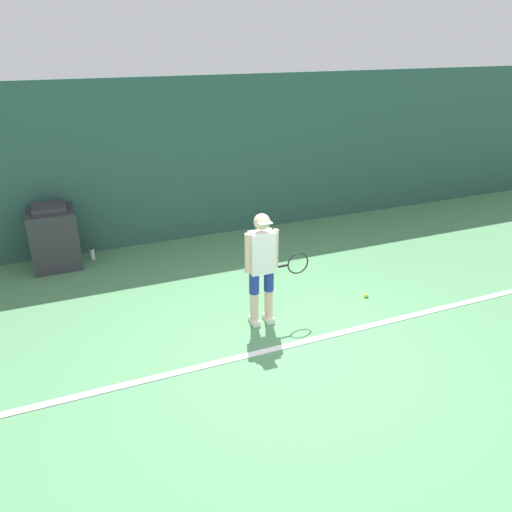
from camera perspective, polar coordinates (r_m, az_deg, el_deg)
ground_plane at (r=6.74m, az=3.85°, el=-10.08°), size 24.00×24.00×0.00m
back_wall at (r=9.83m, az=-7.02°, el=10.79°), size 24.00×0.10×3.10m
court_baseline at (r=6.72m, az=3.94°, el=-10.13°), size 21.60×0.10×0.01m
tennis_player at (r=6.78m, az=0.75°, el=-0.97°), size 0.96×0.28×1.64m
tennis_ball at (r=8.02m, az=12.50°, el=-4.39°), size 0.07×0.07×0.07m
covered_chair at (r=9.34m, az=-22.06°, el=1.96°), size 0.78×0.74×1.13m
water_bottle at (r=9.58m, az=-18.21°, el=0.23°), size 0.08×0.08×0.22m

